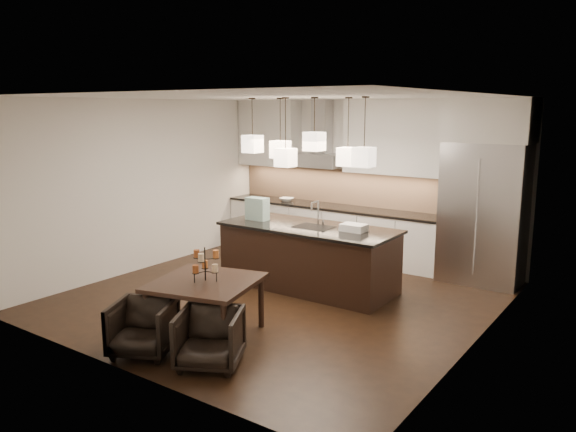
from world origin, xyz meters
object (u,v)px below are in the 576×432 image
Objects in this scene: refrigerator at (483,214)px; island_body at (308,258)px; dining_table at (206,308)px; armchair_right at (210,338)px; armchair_left at (143,328)px.

refrigerator is 2.75m from island_body.
armchair_right is at bearing -58.58° from dining_table.
refrigerator reaches higher than island_body.
armchair_left is at bearing -115.26° from refrigerator.
island_body is (-2.02, -1.76, -0.62)m from refrigerator.
armchair_left is at bearing -120.73° from dining_table.
armchair_left is (-0.23, -0.76, -0.04)m from dining_table.
island_body reaches higher than dining_table.
dining_table is (-2.01, -3.98, -0.73)m from refrigerator.
dining_table is at bearing -116.78° from refrigerator.
dining_table is 0.80m from armchair_right.
armchair_right is (0.57, -0.56, -0.04)m from dining_table.
dining_table is 1.73× the size of armchair_left.
armchair_left is 0.82m from armchair_right.
island_body is at bearing 59.16° from armchair_left.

